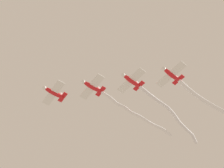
{
  "coord_description": "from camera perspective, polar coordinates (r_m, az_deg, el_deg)",
  "views": [
    {
      "loc": [
        -44.25,
        -15.52,
        6.35
      ],
      "look_at": [
        -4.7,
        -10.98,
        62.75
      ],
      "focal_mm": 48.9,
      "sensor_mm": 36.0,
      "label": 1
    }
  ],
  "objects": [
    {
      "name": "smoke_trail_right_wing",
      "position": [
        76.8,
        11.26,
        -5.82
      ],
      "size": [
        20.97,
        14.34,
        1.51
      ],
      "color": "white"
    },
    {
      "name": "smoke_trail_left_wing",
      "position": [
        72.54,
        4.68,
        -5.72
      ],
      "size": [
        13.07,
        15.85,
        3.79
      ],
      "color": "white"
    },
    {
      "name": "airplane_left_wing",
      "position": [
        69.48,
        -3.75,
        -0.51
      ],
      "size": [
        6.97,
        6.55,
        1.96
      ],
      "rotation": [
        0.0,
        0.0,
        2.31
      ],
      "color": "red"
    },
    {
      "name": "airplane_slot",
      "position": [
        69.29,
        11.0,
        1.78
      ],
      "size": [
        6.65,
        6.89,
        1.96
      ],
      "rotation": [
        0.0,
        0.0,
        2.38
      ],
      "color": "red"
    },
    {
      "name": "smoke_trail_slot",
      "position": [
        75.91,
        18.84,
        -3.97
      ],
      "size": [
        15.12,
        18.29,
        3.29
      ],
      "color": "white"
    },
    {
      "name": "airplane_right_wing",
      "position": [
        68.8,
        3.61,
        0.64
      ],
      "size": [
        6.68,
        6.86,
        1.96
      ],
      "rotation": [
        0.0,
        0.0,
        2.38
      ],
      "color": "red"
    },
    {
      "name": "airplane_lead",
      "position": [
        71.3,
        -10.86,
        -1.61
      ],
      "size": [
        7.0,
        6.52,
        1.96
      ],
      "rotation": [
        0.0,
        0.0,
        2.3
      ],
      "color": "red"
    }
  ]
}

